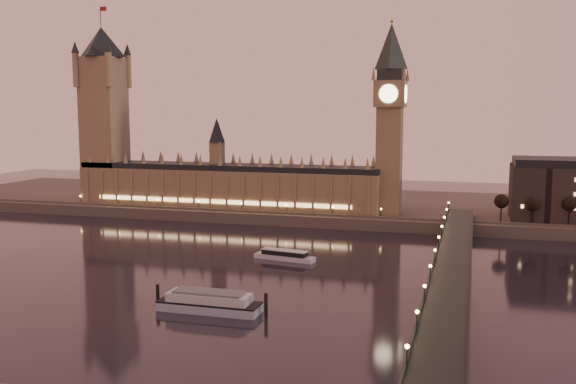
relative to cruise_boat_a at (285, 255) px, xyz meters
name	(u,v)px	position (x,y,z in m)	size (l,w,h in m)	color
ground	(209,271)	(-22.91, -26.91, -1.87)	(700.00, 700.00, 0.00)	black
far_embankment	(358,206)	(7.09, 138.09, 1.13)	(560.00, 130.00, 6.00)	#423D35
palace_of_westminster	(227,180)	(-63.04, 94.09, 19.84)	(180.00, 26.62, 52.00)	brown
victoria_tower	(104,105)	(-142.91, 94.09, 63.92)	(31.68, 31.68, 118.00)	brown
big_ben	(390,107)	(31.08, 94.08, 62.09)	(17.68, 17.68, 104.00)	brown
westminster_bridge	(451,274)	(68.70, -26.91, 3.65)	(13.20, 260.00, 15.30)	black
bare_tree_0	(501,203)	(88.84, 82.09, 14.59)	(6.87, 6.87, 13.98)	black
bare_tree_1	(533,204)	(104.11, 82.09, 14.59)	(6.87, 6.87, 13.98)	black
bare_tree_2	(567,205)	(119.38, 82.09, 14.59)	(6.87, 6.87, 13.98)	black
cruise_boat_a	(285,255)	(0.00, 0.00, 0.00)	(27.06, 9.99, 4.24)	silver
moored_barge	(209,302)	(-2.93, -73.06, 1.06)	(37.76, 9.30, 6.92)	#92A1BA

